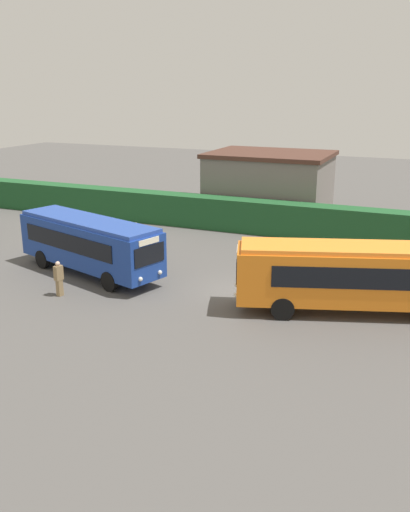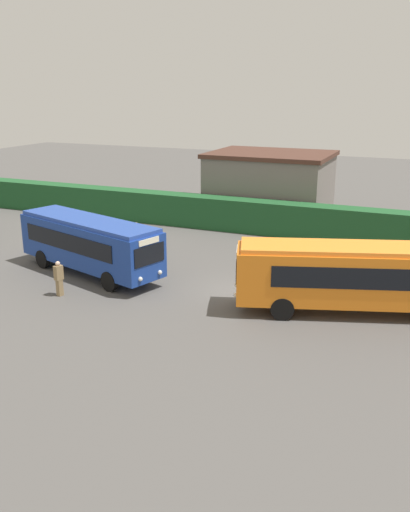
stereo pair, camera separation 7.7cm
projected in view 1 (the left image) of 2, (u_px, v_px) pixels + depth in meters
name	position (u px, v px, depth m)	size (l,w,h in m)	color
ground_plane	(239.00, 293.00, 26.63)	(114.69, 114.69, 0.00)	#514F4C
bus_blue	(89.00, 242.00, 28.81)	(9.28, 4.89, 2.97)	navy
bus_orange	(357.00, 274.00, 23.80)	(10.52, 5.50, 3.05)	orange
person_center	(136.00, 237.00, 32.42)	(0.50, 0.44, 1.94)	#334C8C
person_right	(59.00, 278.00, 25.98)	(0.34, 0.44, 1.71)	olive
hedge_row	(298.00, 220.00, 36.25)	(69.35, 1.58, 2.20)	#1F5229
depot_building	(269.00, 186.00, 40.87)	(8.68, 6.78, 4.94)	slate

